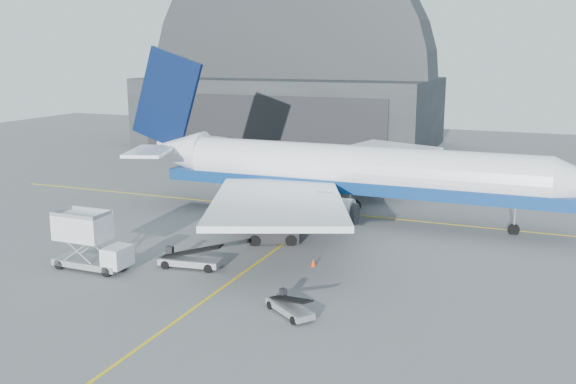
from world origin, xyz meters
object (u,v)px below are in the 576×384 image
at_px(catering_truck, 89,242).
at_px(belt_loader_b, 290,307).
at_px(belt_loader_a, 190,260).
at_px(airliner, 341,171).
at_px(pushback_tug, 275,233).

bearing_deg(catering_truck, belt_loader_b, -7.16).
bearing_deg(belt_loader_b, catering_truck, -151.59).
xyz_separation_m(catering_truck, belt_loader_a, (7.02, 3.17, -1.56)).
distance_m(airliner, belt_loader_b, 25.65).
distance_m(pushback_tug, belt_loader_a, 9.54).
relative_size(airliner, pushback_tug, 9.59).
height_order(catering_truck, pushback_tug, catering_truck).
xyz_separation_m(catering_truck, pushback_tug, (10.46, 12.07, -1.39)).
distance_m(airliner, pushback_tug, 11.54).
bearing_deg(pushback_tug, catering_truck, -154.02).
bearing_deg(airliner, belt_loader_b, -79.97).
distance_m(airliner, belt_loader_a, 20.75).
height_order(pushback_tug, belt_loader_b, pushback_tug).
xyz_separation_m(airliner, pushback_tug, (-2.84, -10.42, -4.06)).
distance_m(pushback_tug, belt_loader_b, 16.18).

